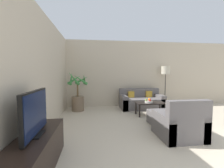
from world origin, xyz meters
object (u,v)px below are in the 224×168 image
(armchair, at_px, (179,125))
(orange_fruit, at_px, (149,99))
(television, at_px, (35,113))
(fruit_bowl, at_px, (149,102))
(potted_palm, at_px, (78,97))
(apple_green, at_px, (146,100))
(ottoman, at_px, (162,117))
(apple_red, at_px, (150,100))
(floor_lamp, at_px, (166,72))
(tv_console, at_px, (36,154))
(coffee_table, at_px, (150,104))
(sofa_loveseat, at_px, (141,102))

(armchair, bearing_deg, orange_fruit, 89.50)
(television, bearing_deg, fruit_bowl, 43.92)
(potted_palm, xyz_separation_m, fruit_bowl, (2.34, -0.93, -0.05))
(apple_green, relative_size, ottoman, 0.10)
(television, relative_size, apple_red, 10.80)
(floor_lamp, relative_size, orange_fruit, 18.33)
(tv_console, bearing_deg, potted_palm, 85.88)
(fruit_bowl, relative_size, armchair, 0.29)
(tv_console, bearing_deg, television, -0.00)
(potted_palm, bearing_deg, ottoman, -36.37)
(apple_green, bearing_deg, coffee_table, 9.68)
(orange_fruit, height_order, armchair, armchair)
(sofa_loveseat, relative_size, fruit_bowl, 6.51)
(armchair, relative_size, ottoman, 1.32)
(tv_console, relative_size, orange_fruit, 16.56)
(sofa_loveseat, height_order, apple_green, sofa_loveseat)
(floor_lamp, bearing_deg, orange_fruit, -134.57)
(coffee_table, relative_size, orange_fruit, 10.41)
(sofa_loveseat, height_order, orange_fruit, sofa_loveseat)
(television, height_order, fruit_bowl, television)
(tv_console, distance_m, potted_palm, 3.43)
(floor_lamp, xyz_separation_m, ottoman, (-1.12, -2.02, -1.24))
(potted_palm, xyz_separation_m, coffee_table, (2.41, -0.88, -0.14))
(floor_lamp, distance_m, fruit_bowl, 1.93)
(potted_palm, height_order, ottoman, potted_palm)
(potted_palm, distance_m, apple_red, 2.55)
(potted_palm, distance_m, fruit_bowl, 2.52)
(tv_console, bearing_deg, orange_fruit, 43.99)
(fruit_bowl, height_order, ottoman, fruit_bowl)
(television, distance_m, fruit_bowl, 3.60)
(fruit_bowl, bearing_deg, apple_red, -77.85)
(ottoman, bearing_deg, sofa_loveseat, 88.98)
(coffee_table, distance_m, apple_green, 0.22)
(fruit_bowl, xyz_separation_m, orange_fruit, (0.04, 0.05, 0.07))
(television, distance_m, potted_palm, 3.44)
(potted_palm, distance_m, apple_green, 2.43)
(floor_lamp, height_order, armchair, floor_lamp)
(floor_lamp, bearing_deg, potted_palm, -175.76)
(coffee_table, bearing_deg, floor_lamp, 46.26)
(floor_lamp, height_order, orange_fruit, floor_lamp)
(orange_fruit, bearing_deg, ottoman, -89.06)
(tv_console, height_order, floor_lamp, floor_lamp)
(apple_red, bearing_deg, tv_console, -136.99)
(television, relative_size, ottoman, 1.25)
(tv_console, height_order, orange_fruit, orange_fruit)
(coffee_table, relative_size, apple_red, 12.24)
(potted_palm, height_order, fruit_bowl, potted_palm)
(floor_lamp, distance_m, armchair, 3.30)
(armchair, bearing_deg, apple_green, 93.36)
(tv_console, bearing_deg, floor_lamp, 44.43)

